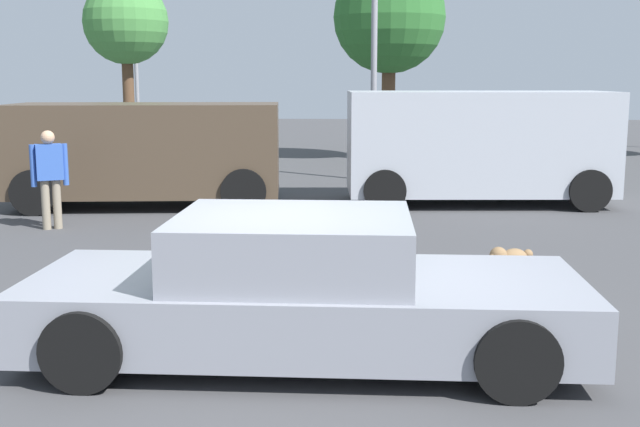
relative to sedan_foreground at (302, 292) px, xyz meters
The scene contains 9 objects.
ground_plane 0.60m from the sedan_foreground, 145.18° to the left, with size 80.00×80.00×0.00m, color #424244.
sedan_foreground is the anchor object (origin of this frame).
dog 3.47m from the sedan_foreground, 50.36° to the left, with size 0.55×0.44×0.43m.
van_white 9.00m from the sedan_foreground, 73.32° to the left, with size 4.96×2.43×2.11m.
suv_dark 8.63m from the sedan_foreground, 114.22° to the left, with size 4.99×2.46×1.89m.
pedestrian 7.12m from the sedan_foreground, 128.54° to the left, with size 0.51×0.40×1.55m.
light_post_far 23.62m from the sedan_foreground, 109.57° to the left, with size 0.44×0.44×5.55m.
tree_back_center 20.00m from the sedan_foreground, 110.95° to the left, with size 2.63×2.63×5.39m.
tree_far_right 16.97m from the sedan_foreground, 86.27° to the left, with size 3.16×3.16×5.64m.
Camera 1 is at (0.71, -6.59, 2.35)m, focal length 44.62 mm.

